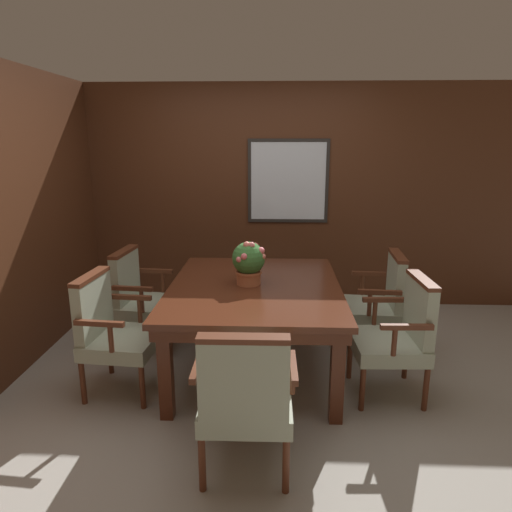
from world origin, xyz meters
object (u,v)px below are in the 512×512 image
object	(u,v)px
chair_head_near	(245,396)
chair_left_near	(112,329)
potted_plant	(249,262)
chair_right_near	(399,333)
chair_left_far	(141,296)
dining_table	(255,295)
chair_right_far	(379,300)

from	to	relation	value
chair_head_near	chair_left_near	bearing A→B (deg)	-40.25
chair_left_near	potted_plant	distance (m)	1.16
chair_head_near	chair_right_near	size ratio (longest dim) A/B	1.00
chair_left_far	chair_left_near	bearing A→B (deg)	-174.98
dining_table	chair_left_far	size ratio (longest dim) A/B	1.84
chair_right_far	chair_head_near	world-z (taller)	same
chair_left_far	chair_head_near	distance (m)	1.92
chair_head_near	chair_left_near	size ratio (longest dim) A/B	1.00
dining_table	chair_right_near	xyz separation A→B (m)	(1.07, -0.36, -0.15)
dining_table	chair_right_far	bearing A→B (deg)	17.91
chair_right_near	dining_table	bearing A→B (deg)	-110.59
chair_right_far	chair_left_far	size ratio (longest dim) A/B	1.00
chair_right_near	potted_plant	world-z (taller)	potted_plant
dining_table	chair_right_far	size ratio (longest dim) A/B	1.84
chair_left_far	chair_right_near	bearing A→B (deg)	-103.59
dining_table	chair_left_far	xyz separation A→B (m)	(-1.05, 0.37, -0.15)
chair_left_far	dining_table	bearing A→B (deg)	-103.94
chair_left_far	chair_head_near	world-z (taller)	same
chair_left_far	potted_plant	xyz separation A→B (m)	(0.99, -0.35, 0.43)
chair_right_far	potted_plant	size ratio (longest dim) A/B	2.53
chair_right_near	chair_left_near	world-z (taller)	same
chair_left_near	chair_right_near	bearing A→B (deg)	-84.48
dining_table	chair_right_far	xyz separation A→B (m)	(1.07, 0.35, -0.15)
dining_table	chair_head_near	bearing A→B (deg)	-90.24
chair_left_far	potted_plant	world-z (taller)	potted_plant
chair_right_near	chair_left_near	xyz separation A→B (m)	(-2.12, -0.02, 0.00)
potted_plant	dining_table	bearing A→B (deg)	-20.86
dining_table	chair_right_near	bearing A→B (deg)	-18.54
chair_right_far	dining_table	bearing A→B (deg)	-67.94
potted_plant	chair_head_near	bearing A→B (deg)	-87.82
chair_left_far	potted_plant	distance (m)	1.14
chair_left_near	potted_plant	xyz separation A→B (m)	(1.00, 0.40, 0.43)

